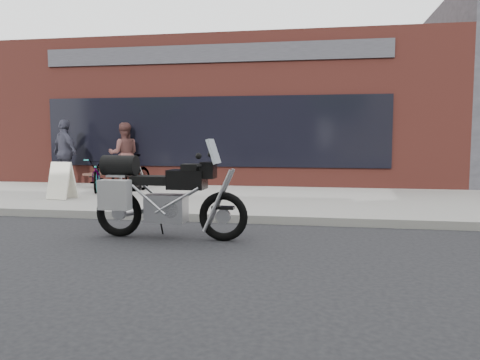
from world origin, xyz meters
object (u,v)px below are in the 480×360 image
object	(u,v)px
bicycle_front	(97,175)
bicycle_rear	(132,173)
motorcycle	(159,196)
sandwich_sign	(62,180)
cafe_table	(96,175)
cafe_patron_right	(65,153)
cafe_patron_left	(124,154)

from	to	relation	value
bicycle_front	bicycle_rear	size ratio (longest dim) A/B	1.01
motorcycle	sandwich_sign	distance (m)	4.49
motorcycle	cafe_table	xyz separation A→B (m)	(-3.70, 5.23, -0.14)
motorcycle	bicycle_rear	bearing A→B (deg)	118.69
cafe_patron_right	bicycle_front	bearing A→B (deg)	175.64
motorcycle	cafe_patron_right	world-z (taller)	cafe_patron_right
sandwich_sign	cafe_patron_left	distance (m)	3.10
cafe_table	cafe_patron_right	size ratio (longest dim) A/B	0.37
cafe_patron_left	motorcycle	bearing A→B (deg)	94.24
cafe_table	motorcycle	bearing A→B (deg)	-54.71
motorcycle	sandwich_sign	world-z (taller)	motorcycle
cafe_patron_left	bicycle_rear	bearing A→B (deg)	95.60
sandwich_sign	cafe_patron_left	size ratio (longest dim) A/B	0.46
cafe_table	cafe_patron_left	bearing A→B (deg)	57.77
motorcycle	sandwich_sign	xyz separation A→B (m)	(-3.37, 2.97, -0.09)
motorcycle	cafe_patron_left	size ratio (longest dim) A/B	1.33
bicycle_front	cafe_patron_right	xyz separation A→B (m)	(-1.49, 1.06, 0.53)
sandwich_sign	cafe_table	xyz separation A→B (m)	(-0.34, 2.26, -0.05)
bicycle_rear	cafe_table	bearing A→B (deg)	164.03
bicycle_rear	cafe_patron_left	size ratio (longest dim) A/B	0.88
bicycle_front	sandwich_sign	bearing A→B (deg)	-117.63
bicycle_front	sandwich_sign	distance (m)	1.49
cafe_table	bicycle_rear	bearing A→B (deg)	-29.60
cafe_table	cafe_patron_right	xyz separation A→B (m)	(-1.05, 0.28, 0.58)
bicycle_rear	cafe_table	world-z (taller)	bicycle_rear
motorcycle	cafe_patron_left	bearing A→B (deg)	119.19
motorcycle	bicycle_rear	distance (m)	5.01
motorcycle	cafe_patron_left	world-z (taller)	cafe_patron_left
bicycle_rear	cafe_table	distance (m)	1.60
bicycle_rear	cafe_patron_left	distance (m)	1.87
cafe_patron_left	sandwich_sign	bearing A→B (deg)	63.18
motorcycle	cafe_patron_left	distance (m)	6.83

